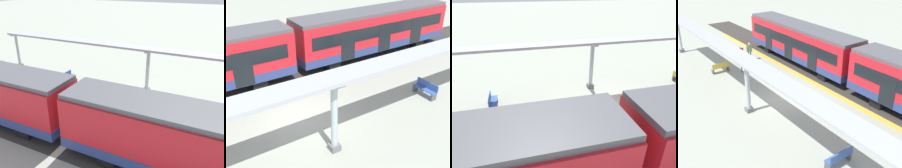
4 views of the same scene
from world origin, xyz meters
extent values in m
plane|color=#9CA092|center=(0.00, 0.00, 0.00)|extent=(176.00, 176.00, 0.00)
cube|color=gold|center=(-3.15, 0.00, 0.00)|extent=(0.53, 35.43, 0.01)
cube|color=#38332D|center=(-5.01, 0.00, 0.00)|extent=(3.20, 47.43, 0.01)
cube|color=black|center=(-3.69, -1.58, 1.69)|extent=(0.04, 1.10, 2.00)
cube|color=black|center=(-5.01, -0.67, 0.32)|extent=(2.21, 0.90, 0.64)
cube|color=red|center=(-5.01, 8.78, 1.94)|extent=(2.60, 13.00, 2.60)
cube|color=navy|center=(-5.01, 8.78, 0.92)|extent=(2.63, 13.02, 0.55)
cube|color=#515156|center=(-5.01, 8.78, 3.36)|extent=(2.39, 13.00, 0.24)
cube|color=black|center=(-3.70, 8.78, 2.25)|extent=(0.03, 11.96, 0.84)
cube|color=black|center=(-3.69, 5.53, 1.69)|extent=(0.04, 1.10, 2.00)
cube|color=black|center=(-3.69, 8.78, 1.69)|extent=(0.04, 1.10, 2.00)
cube|color=black|center=(-3.69, 12.03, 1.69)|extent=(0.04, 1.10, 2.00)
cube|color=black|center=(-5.01, 12.94, 0.32)|extent=(2.21, 0.90, 0.64)
cube|color=black|center=(-5.01, 4.62, 0.32)|extent=(2.21, 0.90, 0.64)
cube|color=slate|center=(2.96, 0.21, 0.15)|extent=(0.44, 0.44, 0.30)
cylinder|color=#ADBABE|center=(2.96, 0.21, 1.80)|extent=(0.28, 0.28, 3.01)
cube|color=#ADBABE|center=(2.96, 0.21, 3.37)|extent=(1.10, 0.36, 0.12)
cube|color=#A8AAB2|center=(2.96, -0.01, 3.51)|extent=(1.20, 28.83, 0.16)
cube|color=#35579F|center=(1.82, 7.11, 0.44)|extent=(1.51, 0.46, 0.04)
cube|color=#35579F|center=(1.82, 7.30, 0.66)|extent=(1.50, 0.08, 0.40)
cube|color=#4C4C51|center=(2.49, 7.12, 0.21)|extent=(0.10, 0.40, 0.42)
cube|color=#4C4C51|center=(1.15, 7.10, 0.21)|extent=(0.10, 0.40, 0.42)
camera|label=1|loc=(-13.71, -4.70, 8.24)|focal=37.34mm
camera|label=2|loc=(11.01, -4.80, 8.31)|focal=45.02mm
camera|label=3|loc=(-9.66, 5.38, 7.04)|focal=32.10mm
camera|label=4|loc=(9.96, 14.44, 9.45)|focal=45.35mm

